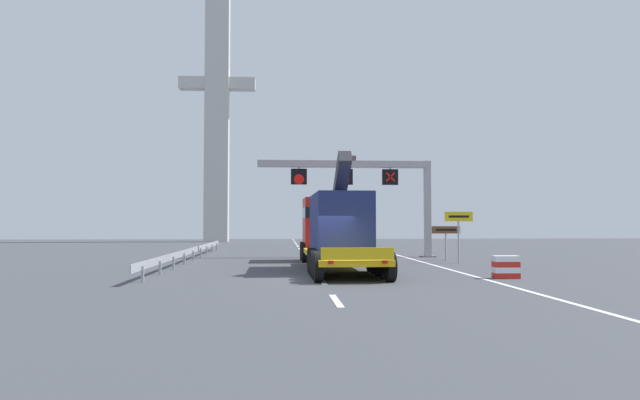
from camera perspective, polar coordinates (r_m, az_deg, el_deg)
The scene contains 10 objects.
ground at distance 22.06m, azimuth 0.63°, elevation -8.09°, with size 112.00×112.00×0.00m, color #424449.
lane_markings at distance 45.55m, azimuth -1.98°, elevation -5.12°, with size 0.20×61.78×0.01m.
edge_line_right at distance 34.87m, azimuth 9.29°, elevation -5.94°, with size 0.20×63.00×0.01m, color silver.
overhead_lane_gantry at distance 36.53m, azimuth 4.77°, elevation 2.13°, with size 11.51×0.90×6.56m.
heavy_haul_truck_yellow at distance 28.39m, azimuth 1.40°, elevation -2.79°, with size 3.14×14.09×5.30m.
exit_sign_yellow at distance 31.72m, azimuth 13.91°, elevation -2.38°, with size 1.56×0.15×2.82m.
tourist_info_sign_brown at distance 33.95m, azimuth 12.67°, elevation -3.39°, with size 1.69×0.15×2.02m.
crash_barrier_striped at distance 23.66m, azimuth 18.37°, elevation -6.49°, with size 1.02×0.54×0.90m.
guardrail_left at distance 33.83m, azimuth -12.85°, elevation -5.09°, with size 0.13×27.01×0.76m.
bridge_pylon_distant at distance 68.82m, azimuth -10.40°, elevation 8.89°, with size 9.00×2.00×30.39m.
Camera 1 is at (-1.74, -21.88, 2.20)m, focal length 31.50 mm.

